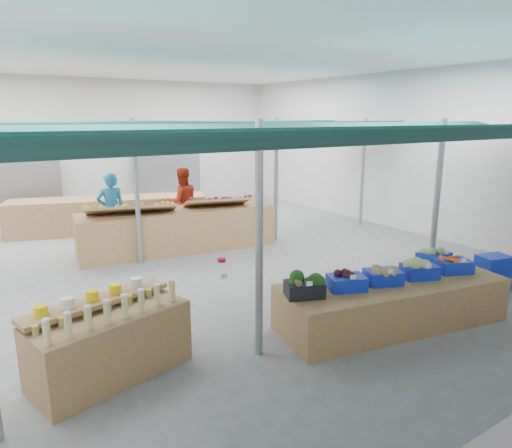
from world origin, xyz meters
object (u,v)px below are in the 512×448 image
object	(u,v)px
fruit_counter	(179,230)
crate_stack	(493,274)
veg_counter	(392,303)
bottle_shelf	(108,341)
vendor_right	(182,202)
vendor_left	(112,210)

from	to	relation	value
fruit_counter	crate_stack	xyz separation A→B (m)	(3.56, -5.42, -0.15)
veg_counter	fruit_counter	size ratio (longest dim) A/B	0.77
crate_stack	bottle_shelf	bearing A→B (deg)	171.02
fruit_counter	vendor_right	bearing A→B (deg)	69.34
veg_counter	crate_stack	size ratio (longest dim) A/B	5.23
fruit_counter	crate_stack	bearing A→B (deg)	-48.75
crate_stack	vendor_right	xyz separation A→B (m)	(-2.96, 6.52, 0.56)
veg_counter	vendor_left	world-z (taller)	vendor_left
veg_counter	vendor_left	distance (m)	6.83
fruit_counter	crate_stack	world-z (taller)	fruit_counter
vendor_left	vendor_right	world-z (taller)	same
bottle_shelf	vendor_right	size ratio (longest dim) A/B	1.09
veg_counter	vendor_left	bearing A→B (deg)	120.52
crate_stack	vendor_left	world-z (taller)	vendor_left
fruit_counter	vendor_left	xyz separation A→B (m)	(-1.20, 1.10, 0.41)
veg_counter	fruit_counter	world-z (taller)	fruit_counter
veg_counter	vendor_right	distance (m)	6.47
bottle_shelf	crate_stack	size ratio (longest dim) A/B	2.96
bottle_shelf	veg_counter	xyz separation A→B (m)	(3.90, -0.93, -0.10)
crate_stack	vendor_left	bearing A→B (deg)	126.13
veg_counter	crate_stack	distance (m)	2.53
crate_stack	vendor_right	bearing A→B (deg)	114.42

